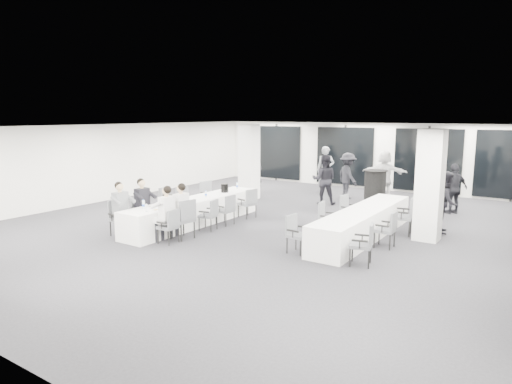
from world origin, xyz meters
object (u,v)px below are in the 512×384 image
(chair_side_right_mid, at_px, (388,227))
(standing_guest_e, at_px, (431,190))
(chair_main_right_near, at_px, (170,224))
(chair_side_right_near, at_px, (365,242))
(banquet_table_side, at_px, (363,223))
(chair_main_left_fourth, at_px, (185,201))
(standing_guest_g, at_px, (256,171))
(chair_main_left_near, at_px, (119,216))
(chair_main_right_second, at_px, (184,217))
(chair_main_right_far, at_px, (249,201))
(standing_guest_d, at_px, (454,185))
(chair_main_right_mid, at_px, (210,213))
(cocktail_table, at_px, (375,187))
(chair_main_left_second, at_px, (140,212))
(chair_side_right_far, at_px, (406,214))
(standing_guest_f, at_px, (384,170))
(banquet_table_main, at_px, (195,212))
(ice_bucket_far, at_px, (225,188))
(standing_guest_a, at_px, (325,167))
(chair_main_right_fourth, at_px, (227,208))
(standing_guest_h, at_px, (446,198))
(chair_side_left_near, at_px, (296,231))
(standing_guest_b, at_px, (324,176))
(chair_side_left_far, at_px, (348,208))
(chair_main_left_far, at_px, (209,194))
(chair_side_left_mid, at_px, (326,217))
(ice_bucket_near, at_px, (168,199))
(chair_main_left_mid, at_px, (169,202))
(standing_guest_c, at_px, (348,173))

(chair_side_right_mid, distance_m, standing_guest_e, 3.73)
(chair_main_right_near, height_order, chair_side_right_near, chair_side_right_near)
(banquet_table_side, height_order, chair_main_left_fourth, chair_main_left_fourth)
(banquet_table_side, xyz_separation_m, standing_guest_g, (-6.01, 4.06, 0.52))
(chair_main_left_near, height_order, chair_main_right_second, chair_main_right_second)
(chair_main_right_far, relative_size, standing_guest_d, 0.49)
(chair_main_right_mid, xyz_separation_m, standing_guest_d, (5.10, 6.01, 0.43))
(cocktail_table, relative_size, chair_main_right_mid, 1.38)
(chair_main_left_second, xyz_separation_m, chair_side_right_far, (6.23, 3.52, 0.08))
(standing_guest_e, height_order, standing_guest_f, standing_guest_f)
(banquet_table_main, relative_size, chair_main_left_fourth, 5.33)
(chair_main_right_far, height_order, ice_bucket_far, ice_bucket_far)
(chair_side_right_far, height_order, standing_guest_a, standing_guest_a)
(chair_main_left_second, relative_size, chair_main_left_fourth, 0.91)
(chair_main_right_fourth, bearing_deg, chair_side_right_mid, -83.42)
(standing_guest_g, bearing_deg, chair_main_left_fourth, -74.44)
(chair_main_right_fourth, height_order, standing_guest_h, standing_guest_h)
(ice_bucket_far, bearing_deg, standing_guest_a, 81.75)
(chair_side_right_far, bearing_deg, chair_main_right_mid, 108.87)
(cocktail_table, height_order, chair_side_left_near, cocktail_table)
(chair_side_left_near, relative_size, standing_guest_b, 0.44)
(chair_side_left_far, distance_m, ice_bucket_far, 3.85)
(chair_main_left_second, bearing_deg, chair_main_right_fourth, 126.07)
(chair_main_right_fourth, relative_size, ice_bucket_far, 3.27)
(standing_guest_d, bearing_deg, chair_main_left_second, -2.69)
(chair_main_left_second, relative_size, chair_main_right_second, 0.84)
(banquet_table_side, height_order, standing_guest_d, standing_guest_d)
(chair_main_left_fourth, relative_size, ice_bucket_far, 3.50)
(chair_main_left_near, bearing_deg, chair_main_right_fourth, 157.95)
(chair_main_left_far, bearing_deg, chair_side_left_far, 106.60)
(chair_main_right_near, bearing_deg, chair_side_left_mid, -48.76)
(chair_main_right_far, bearing_deg, ice_bucket_near, 175.37)
(chair_side_left_mid, bearing_deg, chair_main_left_fourth, -94.48)
(chair_main_right_far, bearing_deg, standing_guest_a, 13.95)
(chair_main_left_mid, relative_size, chair_side_right_far, 1.04)
(standing_guest_h, bearing_deg, standing_guest_f, 27.39)
(chair_main_left_second, distance_m, chair_side_right_far, 7.16)
(chair_main_left_near, xyz_separation_m, standing_guest_h, (7.04, 5.07, 0.41))
(cocktail_table, distance_m, chair_main_left_near, 9.02)
(chair_main_right_second, xyz_separation_m, standing_guest_c, (1.21, 7.72, 0.39))
(chair_main_left_second, relative_size, chair_side_right_near, 0.94)
(cocktail_table, relative_size, chair_side_left_mid, 1.30)
(chair_main_right_far, height_order, standing_guest_c, standing_guest_c)
(chair_side_left_near, bearing_deg, standing_guest_c, -161.86)
(banquet_table_main, xyz_separation_m, chair_main_right_mid, (0.82, -0.30, 0.11))
(standing_guest_e, bearing_deg, banquet_table_main, 123.30)
(chair_main_right_far, distance_m, standing_guest_c, 4.98)
(banquet_table_main, distance_m, standing_guest_f, 8.08)
(chair_main_left_second, xyz_separation_m, chair_main_right_second, (1.66, -0.03, 0.10))
(standing_guest_c, distance_m, ice_bucket_far, 5.37)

